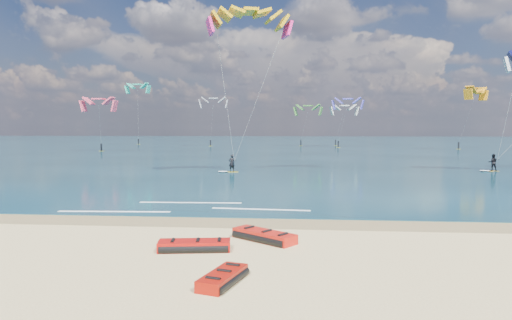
{
  "coord_description": "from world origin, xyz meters",
  "views": [
    {
      "loc": [
        6.36,
        -17.53,
        4.38
      ],
      "look_at": [
        4.15,
        8.0,
        2.54
      ],
      "focal_mm": 32.0,
      "sensor_mm": 36.0,
      "label": 1
    }
  ],
  "objects_px": {
    "packed_kite_mid": "(264,241)",
    "packed_kite_right": "(223,283)",
    "kitesurfer_main": "(241,86)",
    "packed_kite_left": "(194,251)"
  },
  "relations": [
    {
      "from": "packed_kite_mid",
      "to": "packed_kite_right",
      "type": "relative_size",
      "value": 1.33
    },
    {
      "from": "packed_kite_mid",
      "to": "kitesurfer_main",
      "type": "relative_size",
      "value": 0.19
    },
    {
      "from": "packed_kite_left",
      "to": "kitesurfer_main",
      "type": "xyz_separation_m",
      "value": [
        -1.41,
        25.46,
        8.13
      ]
    },
    {
      "from": "packed_kite_left",
      "to": "packed_kite_mid",
      "type": "xyz_separation_m",
      "value": [
        2.38,
        1.64,
        0.0
      ]
    },
    {
      "from": "packed_kite_left",
      "to": "packed_kite_right",
      "type": "xyz_separation_m",
      "value": [
        1.55,
        -3.3,
        0.0
      ]
    },
    {
      "from": "packed_kite_mid",
      "to": "kitesurfer_main",
      "type": "xyz_separation_m",
      "value": [
        -3.78,
        23.82,
        8.13
      ]
    },
    {
      "from": "packed_kite_right",
      "to": "kitesurfer_main",
      "type": "bearing_deg",
      "value": 22.61
    },
    {
      "from": "kitesurfer_main",
      "to": "packed_kite_mid",
      "type": "bearing_deg",
      "value": -76.33
    },
    {
      "from": "packed_kite_mid",
      "to": "packed_kite_right",
      "type": "distance_m",
      "value": 5.01
    },
    {
      "from": "packed_kite_right",
      "to": "kitesurfer_main",
      "type": "xyz_separation_m",
      "value": [
        -2.96,
        28.76,
        8.13
      ]
    }
  ]
}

